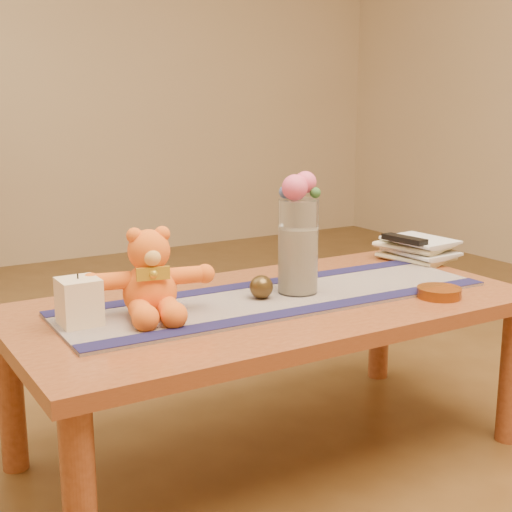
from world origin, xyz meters
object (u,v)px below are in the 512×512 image
teddy_bear (149,273)px  book_bottom (401,261)px  glass_vase (298,247)px  pillar_candle (79,301)px  bronze_ball (261,287)px  tv_remote (404,239)px  amber_dish (439,292)px

teddy_bear → book_bottom: size_ratio=1.38×
teddy_bear → glass_vase: size_ratio=1.19×
pillar_candle → glass_vase: bearing=-3.2°
bronze_ball → book_bottom: 0.64m
glass_vase → tv_remote: bearing=13.9°
pillar_candle → glass_vase: glass_vase is taller
pillar_candle → tv_remote: size_ratio=0.70×
glass_vase → tv_remote: size_ratio=1.62×
pillar_candle → book_bottom: pillar_candle is taller
bronze_ball → amber_dish: size_ratio=0.53×
book_bottom → tv_remote: 0.08m
book_bottom → tv_remote: tv_remote is taller
amber_dish → tv_remote: bearing=61.8°
book_bottom → tv_remote: size_ratio=1.39×
teddy_bear → amber_dish: bearing=-5.8°
glass_vase → amber_dish: 0.41m
pillar_candle → bronze_ball: 0.49m
bronze_ball → glass_vase: bearing=0.3°
glass_vase → book_bottom: (0.50, 0.14, -0.13)m
bronze_ball → amber_dish: bronze_ball is taller
teddy_bear → tv_remote: teddy_bear is taller
teddy_bear → pillar_candle: size_ratio=2.75×
amber_dish → pillar_candle: bearing=164.6°
glass_vase → amber_dish: size_ratio=2.14×
pillar_candle → glass_vase: (0.61, -0.03, 0.07)m
pillar_candle → book_bottom: (1.11, 0.10, -0.05)m
glass_vase → amber_dish: bearing=-34.8°
bronze_ball → tv_remote: size_ratio=0.40×
glass_vase → bronze_ball: glass_vase is taller
tv_remote → pillar_candle: bearing=177.4°
tv_remote → book_bottom: bearing=90.0°
teddy_bear → amber_dish: (0.75, -0.25, -0.10)m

